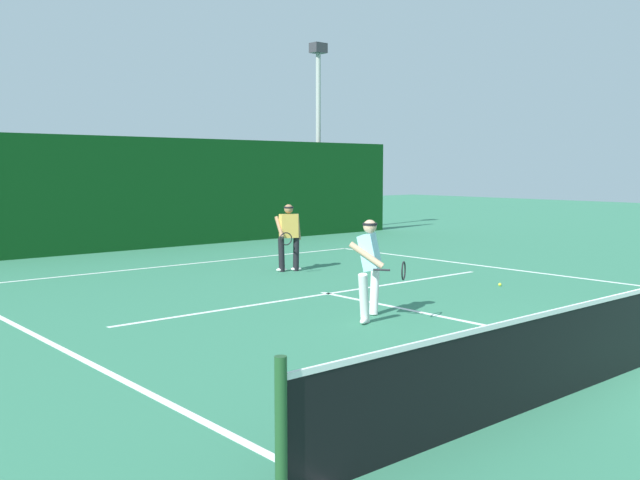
{
  "coord_description": "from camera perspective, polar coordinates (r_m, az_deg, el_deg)",
  "views": [
    {
      "loc": [
        -8.83,
        -3.82,
        2.39
      ],
      "look_at": [
        0.09,
        6.57,
        1.0
      ],
      "focal_mm": 39.81,
      "sensor_mm": 36.0,
      "label": 1
    }
  ],
  "objects": [
    {
      "name": "player_far",
      "position": [
        16.43,
        -2.54,
        0.42
      ],
      "size": [
        0.9,
        0.84,
        1.56
      ],
      "rotation": [
        0.0,
        0.0,
        2.82
      ],
      "color": "black",
      "rests_on": "ground_plane"
    },
    {
      "name": "court_line_baseline_far",
      "position": [
        18.0,
        -10.86,
        -1.94
      ],
      "size": [
        10.88,
        0.1,
        0.01
      ],
      "primitive_type": "cube",
      "color": "white",
      "rests_on": "ground_plane"
    },
    {
      "name": "light_pole",
      "position": [
        26.8,
        -0.14,
        9.92
      ],
      "size": [
        0.55,
        0.44,
        6.99
      ],
      "color": "#9EA39E",
      "rests_on": "ground_plane"
    },
    {
      "name": "back_fence_windscreen",
      "position": [
        21.23,
        -16.06,
        3.58
      ],
      "size": [
        21.76,
        0.12,
        3.31
      ],
      "primitive_type": "cube",
      "color": "#0B3C13",
      "rests_on": "ground_plane"
    },
    {
      "name": "tennis_ball",
      "position": [
        14.91,
        14.26,
        -3.49
      ],
      "size": [
        0.07,
        0.07,
        0.07
      ],
      "primitive_type": "sphere",
      "color": "#D1E033",
      "rests_on": "ground_plane"
    },
    {
      "name": "court_line_centre",
      "position": [
        11.54,
        10.7,
        -6.25
      ],
      "size": [
        0.1,
        6.4,
        0.01
      ],
      "primitive_type": "cube",
      "color": "white",
      "rests_on": "ground_plane"
    },
    {
      "name": "court_line_service",
      "position": [
        13.59,
        0.69,
        -4.33
      ],
      "size": [
        8.87,
        0.1,
        0.01
      ],
      "primitive_type": "cube",
      "color": "white",
      "rests_on": "ground_plane"
    },
    {
      "name": "player_near",
      "position": [
        11.23,
        4.06,
        -2.0
      ],
      "size": [
        0.97,
        1.08,
        1.59
      ],
      "rotation": [
        0.0,
        0.0,
        3.71
      ],
      "color": "silver",
      "rests_on": "ground_plane"
    }
  ]
}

